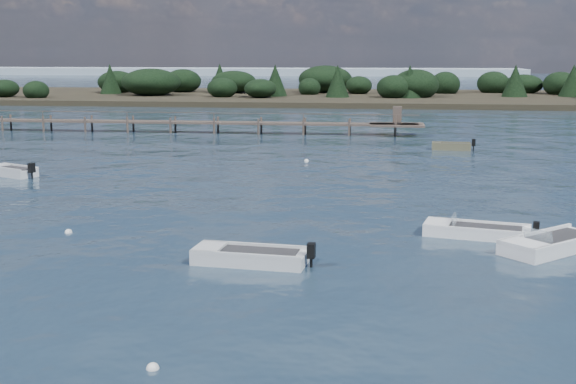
# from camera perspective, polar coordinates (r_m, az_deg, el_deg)

# --- Properties ---
(ground) EXTENTS (400.00, 400.00, 0.00)m
(ground) POSITION_cam_1_polar(r_m,az_deg,el_deg) (80.21, 5.51, 5.46)
(ground) COLOR #162635
(ground) RESTS_ON ground
(dinghy_mid_white_a) EXTENTS (4.72, 2.50, 1.08)m
(dinghy_mid_white_a) POSITION_cam_1_polar(r_m,az_deg,el_deg) (31.38, 14.65, -3.15)
(dinghy_mid_white_a) COLOR white
(dinghy_mid_white_a) RESTS_ON ground
(tender_far_grey) EXTENTS (3.77, 2.74, 1.23)m
(tender_far_grey) POSITION_cam_1_polar(r_m,az_deg,el_deg) (48.48, -20.94, 1.41)
(tender_far_grey) COLOR #BABEC1
(tender_far_grey) RESTS_ON ground
(tender_far_grey_b) EXTENTS (3.40, 1.38, 1.16)m
(tender_far_grey_b) POSITION_cam_1_polar(r_m,az_deg,el_deg) (58.95, 12.77, 3.43)
(tender_far_grey_b) COLOR brown
(tender_far_grey_b) RESTS_ON ground
(dinghy_mid_grey) EXTENTS (4.55, 1.97, 1.14)m
(dinghy_mid_grey) POSITION_cam_1_polar(r_m,az_deg,el_deg) (26.57, -3.03, -5.32)
(dinghy_mid_grey) COLOR #BABEC1
(dinghy_mid_grey) RESTS_ON ground
(dinghy_mid_white_b) EXTENTS (4.62, 4.43, 1.25)m
(dinghy_mid_white_b) POSITION_cam_1_polar(r_m,az_deg,el_deg) (30.05, 20.17, -4.05)
(dinghy_mid_white_b) COLOR white
(dinghy_mid_white_b) RESTS_ON ground
(buoy_a) EXTENTS (0.32, 0.32, 0.32)m
(buoy_a) POSITION_cam_1_polar(r_m,az_deg,el_deg) (18.43, -10.64, -13.57)
(buoy_a) COLOR white
(buoy_a) RESTS_ON ground
(buoy_c) EXTENTS (0.32, 0.32, 0.32)m
(buoy_c) POSITION_cam_1_polar(r_m,az_deg,el_deg) (32.39, -16.95, -3.10)
(buoy_c) COLOR white
(buoy_c) RESTS_ON ground
(buoy_e) EXTENTS (0.32, 0.32, 0.32)m
(buoy_e) POSITION_cam_1_polar(r_m,az_deg,el_deg) (51.43, 1.46, 2.45)
(buoy_e) COLOR white
(buoy_e) RESTS_ON ground
(jetty) EXTENTS (64.50, 3.20, 3.40)m
(jetty) POSITION_cam_1_polar(r_m,az_deg,el_deg) (72.23, -12.37, 5.44)
(jetty) COLOR #4C4038
(jetty) RESTS_ON ground
(far_headland) EXTENTS (190.00, 40.00, 5.80)m
(far_headland) POSITION_cam_1_polar(r_m,az_deg,el_deg) (122.09, 18.03, 7.77)
(far_headland) COLOR black
(far_headland) RESTS_ON ground
(distant_haze) EXTENTS (280.00, 20.00, 2.40)m
(distant_haze) POSITION_cam_1_polar(r_m,az_deg,el_deg) (266.42, -13.30, 9.02)
(distant_haze) COLOR #8FA1B1
(distant_haze) RESTS_ON ground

